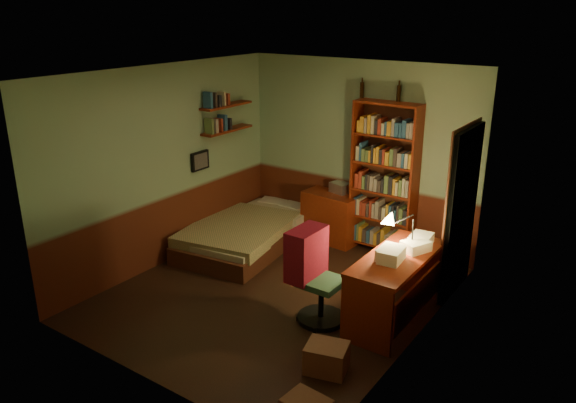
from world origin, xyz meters
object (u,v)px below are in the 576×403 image
Objects in this scene: mini_stereo at (340,188)px; desk_lamp at (414,221)px; office_chair at (322,275)px; cardboard_box_b at (327,358)px; bed at (248,223)px; bookshelf at (384,180)px; dresser at (331,217)px; desk at (396,288)px.

mini_stereo is 0.40× the size of desk_lamp.
cardboard_box_b is at bearing -54.02° from office_chair.
desk_lamp is at bearing 48.14° from office_chair.
mini_stereo is (0.97, 0.92, 0.47)m from bed.
bookshelf reaches higher than bed.
desk_lamp reaches higher than bed.
desk_lamp reaches higher than office_chair.
cardboard_box_b is at bearing -45.21° from bed.
desk is (1.69, -1.48, 0.02)m from dresser.
desk is 3.70× the size of cardboard_box_b.
mini_stereo is at bearing 134.97° from desk.
bookshelf is at bearing 20.53° from bed.
desk is 0.83m from office_chair.
office_chair is at bearing 125.03° from cardboard_box_b.
bed is 8.13× the size of mini_stereo.
mini_stereo is 0.19× the size of desk.
dresser reaches higher than cardboard_box_b.
dresser is 2.25m from desk.
mini_stereo is at bearing 36.17° from bed.
bookshelf is (0.69, -0.04, 0.25)m from mini_stereo.
desk_lamp is 0.60× the size of office_chair.
bookshelf is at bearing 140.06° from desk_lamp.
desk_lamp is (1.67, -1.36, 0.30)m from mini_stereo.
dresser is at bearing 118.90° from office_chair.
desk is 2.13× the size of desk_lamp.
bed is at bearing 149.69° from office_chair.
bookshelf is 1.88× the size of office_chair.
desk_lamp reaches higher than desk.
cardboard_box_b is (1.49, -2.83, -0.66)m from mini_stereo.
dresser is 3.13m from cardboard_box_b.
bed is 2.68× the size of dresser.
bookshelf is at bearing 105.95° from cardboard_box_b.
bookshelf is 5.47× the size of cardboard_box_b.
bed is at bearing 142.15° from cardboard_box_b.
office_chair is (0.29, -2.06, -0.49)m from bookshelf.
dresser is 1.03m from bookshelf.
bed is at bearing -134.17° from dresser.
dresser is 0.57× the size of desk.
bed is 1.95× the size of office_chair.
bed is 3.28× the size of desk_lamp.
bed is 2.29m from office_chair.
office_chair is 2.91× the size of cardboard_box_b.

